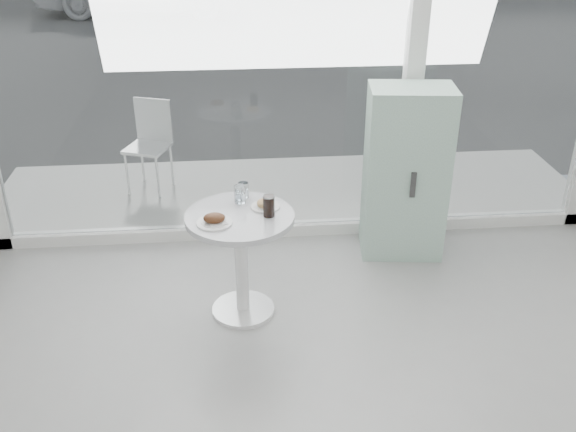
{
  "coord_description": "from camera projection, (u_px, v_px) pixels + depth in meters",
  "views": [
    {
      "loc": [
        -0.52,
        -1.83,
        2.7
      ],
      "look_at": [
        -0.2,
        1.7,
        0.85
      ],
      "focal_mm": 40.0,
      "sensor_mm": 36.0,
      "label": 1
    }
  ],
  "objects": [
    {
      "name": "room_shell",
      "position": [
        457.0,
        256.0,
        1.53
      ],
      "size": [
        6.0,
        6.0,
        6.0
      ],
      "color": "white",
      "rests_on": "ground"
    },
    {
      "name": "main_table",
      "position": [
        241.0,
        244.0,
        4.29
      ],
      "size": [
        0.72,
        0.72,
        0.77
      ],
      "color": "white",
      "rests_on": "ground"
    },
    {
      "name": "water_tumbler_b",
      "position": [
        243.0,
        191.0,
        4.4
      ],
      "size": [
        0.07,
        0.07,
        0.11
      ],
      "color": "white",
      "rests_on": "main_table"
    },
    {
      "name": "water_tumbler_a",
      "position": [
        240.0,
        195.0,
        4.32
      ],
      "size": [
        0.08,
        0.08,
        0.13
      ],
      "color": "white",
      "rests_on": "main_table"
    },
    {
      "name": "plate_fritter",
      "position": [
        215.0,
        220.0,
        4.07
      ],
      "size": [
        0.23,
        0.23,
        0.07
      ],
      "color": "white",
      "rests_on": "main_table"
    },
    {
      "name": "patio_deck",
      "position": [
        289.0,
        191.0,
        6.25
      ],
      "size": [
        5.6,
        1.6,
        0.05
      ],
      "primitive_type": "cube",
      "color": "beige",
      "rests_on": "ground"
    },
    {
      "name": "patio_chair",
      "position": [
        150.0,
        139.0,
        6.08
      ],
      "size": [
        0.48,
        0.48,
        0.86
      ],
      "rotation": [
        0.0,
        0.0,
        -0.36
      ],
      "color": "white",
      "rests_on": "patio_deck"
    },
    {
      "name": "storefront",
      "position": [
        309.0,
        32.0,
        4.77
      ],
      "size": [
        5.0,
        0.14,
        3.0
      ],
      "color": "white",
      "rests_on": "ground"
    },
    {
      "name": "plate_donut",
      "position": [
        265.0,
        205.0,
        4.27
      ],
      "size": [
        0.2,
        0.2,
        0.05
      ],
      "color": "white",
      "rests_on": "main_table"
    },
    {
      "name": "mint_cabinet",
      "position": [
        406.0,
        173.0,
        5.0
      ],
      "size": [
        0.68,
        0.49,
        1.37
      ],
      "rotation": [
        0.0,
        0.0,
        -0.12
      ],
      "color": "#8BB19C",
      "rests_on": "ground"
    },
    {
      "name": "cola_glass",
      "position": [
        269.0,
        206.0,
        4.14
      ],
      "size": [
        0.08,
        0.08,
        0.14
      ],
      "color": "white",
      "rests_on": "main_table"
    }
  ]
}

